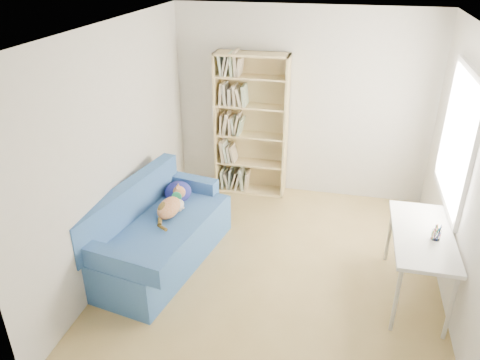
% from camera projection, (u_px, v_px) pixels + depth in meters
% --- Properties ---
extents(ground, '(4.00, 4.00, 0.00)m').
position_uv_depth(ground, '(274.00, 270.00, 5.22)').
color(ground, '#9C8046').
rests_on(ground, ground).
extents(room_shell, '(3.54, 4.04, 2.62)m').
position_uv_depth(room_shell, '(291.00, 132.00, 4.49)').
color(room_shell, silver).
rests_on(room_shell, ground).
extents(sofa, '(1.21, 2.03, 0.93)m').
position_uv_depth(sofa, '(157.00, 233.00, 5.25)').
color(sofa, '#264E88').
rests_on(sofa, ground).
extents(bookshelf, '(1.00, 0.31, 2.00)m').
position_uv_depth(bookshelf, '(251.00, 131.00, 6.53)').
color(bookshelf, tan).
rests_on(bookshelf, ground).
extents(desk, '(0.57, 1.24, 0.75)m').
position_uv_depth(desk, '(422.00, 240.00, 4.55)').
color(desk, white).
rests_on(desk, ground).
extents(pen_cup, '(0.09, 0.09, 0.16)m').
position_uv_depth(pen_cup, '(436.00, 234.00, 4.41)').
color(pen_cup, white).
rests_on(pen_cup, desk).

